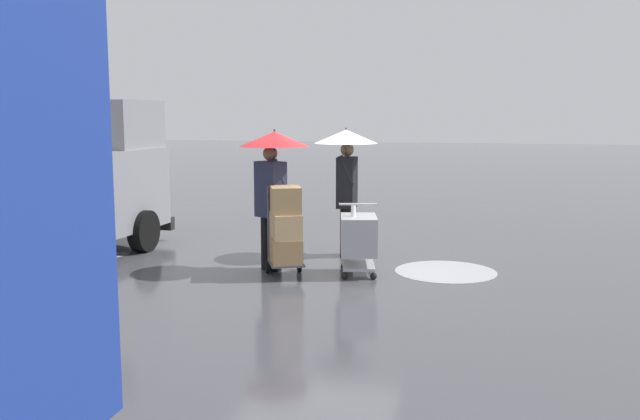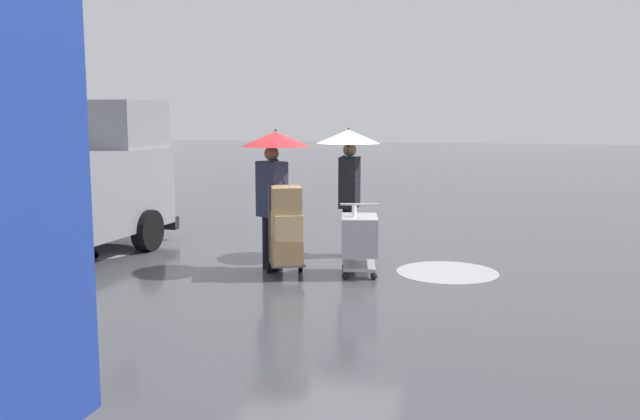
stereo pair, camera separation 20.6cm
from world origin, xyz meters
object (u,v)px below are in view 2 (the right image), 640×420
shopping_cart_vendor (359,237)px  hand_dolly_boxes (286,228)px  pedestrian_pink_side (274,167)px  cargo_van_parked_right (46,190)px  pedestrian_black_side (349,162)px

shopping_cart_vendor → hand_dolly_boxes: (1.00, 0.41, 0.16)m
shopping_cart_vendor → pedestrian_pink_side: 1.65m
cargo_van_parked_right → shopping_cart_vendor: (-4.94, -0.53, -0.61)m
cargo_van_parked_right → hand_dolly_boxes: bearing=-178.3°
hand_dolly_boxes → pedestrian_black_side: bearing=-108.4°
cargo_van_parked_right → pedestrian_pink_side: size_ratio=2.51×
cargo_van_parked_right → pedestrian_black_side: size_ratio=2.51×
pedestrian_black_side → shopping_cart_vendor: bearing=110.0°
cargo_van_parked_right → pedestrian_black_side: bearing=-158.5°
hand_dolly_boxes → pedestrian_pink_side: 0.98m
pedestrian_pink_side → cargo_van_parked_right: bearing=7.6°
pedestrian_pink_side → pedestrian_black_side: same height
hand_dolly_boxes → pedestrian_pink_side: (0.31, -0.37, 0.85)m
cargo_van_parked_right → shopping_cart_vendor: 5.01m
cargo_van_parked_right → hand_dolly_boxes: cargo_van_parked_right is taller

